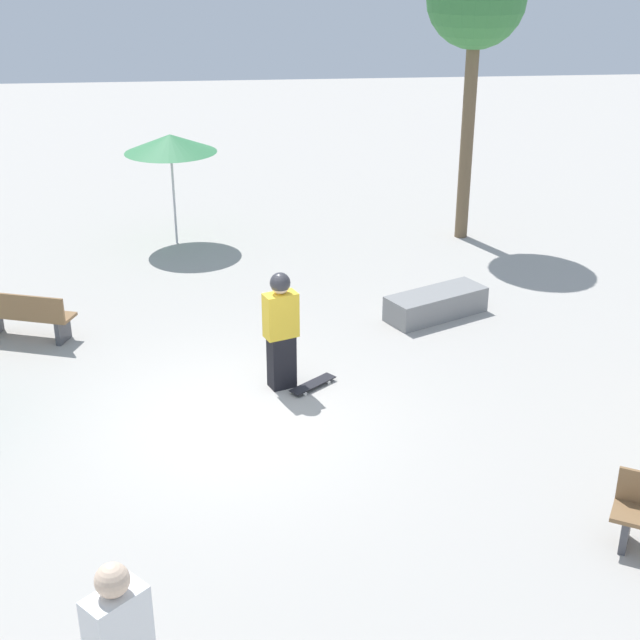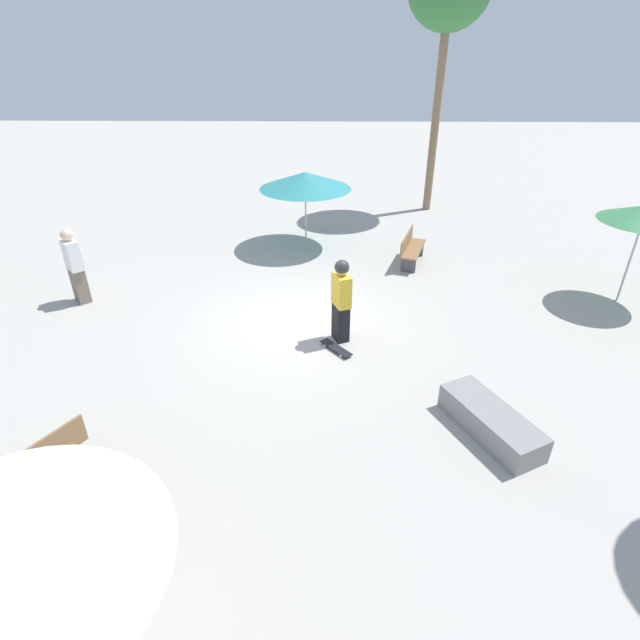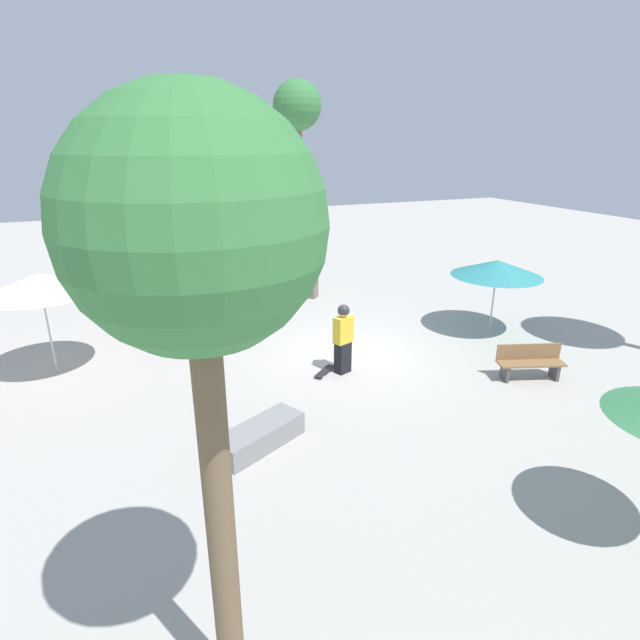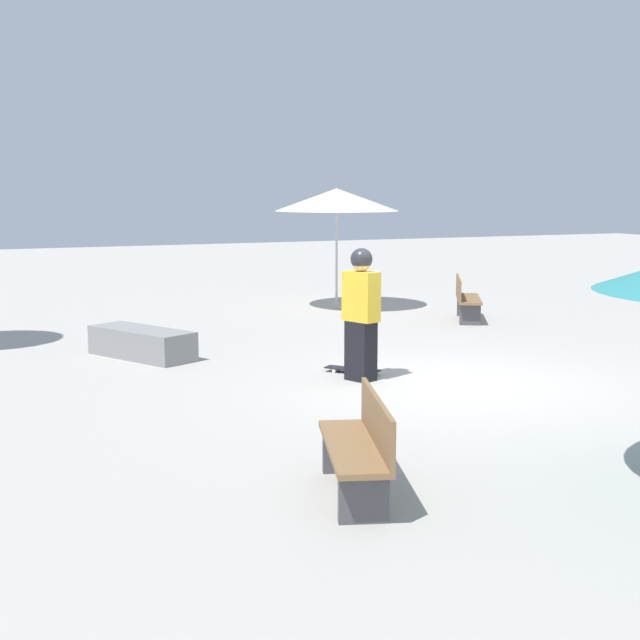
{
  "view_description": "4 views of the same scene",
  "coord_description": "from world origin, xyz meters",
  "px_view_note": "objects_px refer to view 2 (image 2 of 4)",
  "views": [
    {
      "loc": [
        10.73,
        0.2,
        6.24
      ],
      "look_at": [
        -0.61,
        1.28,
        1.21
      ],
      "focal_mm": 50.0,
      "sensor_mm": 36.0,
      "label": 1
    },
    {
      "loc": [
        -0.69,
        9.73,
        5.58
      ],
      "look_at": [
        -0.55,
        1.22,
        0.72
      ],
      "focal_mm": 28.0,
      "sensor_mm": 36.0,
      "label": 2
    },
    {
      "loc": [
        -11.33,
        5.6,
        5.55
      ],
      "look_at": [
        -0.55,
        1.19,
        1.32
      ],
      "focal_mm": 28.0,
      "sensor_mm": 36.0,
      "label": 3
    },
    {
      "loc": [
        -6.25,
        -9.85,
        2.59
      ],
      "look_at": [
        -1.54,
        0.83,
        0.85
      ],
      "focal_mm": 50.0,
      "sensor_mm": 36.0,
      "label": 4
    }
  ],
  "objects_px": {
    "skater_main": "(341,298)",
    "concrete_ledge": "(491,422)",
    "bench_near": "(31,468)",
    "bystander_watching": "(75,267)",
    "shade_umbrella_teal": "(305,180)",
    "skateboard": "(336,348)",
    "bench_far": "(411,249)"
  },
  "relations": [
    {
      "from": "concrete_ledge",
      "to": "shade_umbrella_teal",
      "type": "xyz_separation_m",
      "value": [
        3.3,
        -8.25,
        1.75
      ]
    },
    {
      "from": "skater_main",
      "to": "skateboard",
      "type": "bearing_deg",
      "value": -33.12
    },
    {
      "from": "concrete_ledge",
      "to": "bench_near",
      "type": "bearing_deg",
      "value": 10.88
    },
    {
      "from": "bench_far",
      "to": "bystander_watching",
      "type": "distance_m",
      "value": 8.59
    },
    {
      "from": "bench_near",
      "to": "bench_far",
      "type": "relative_size",
      "value": 0.97
    },
    {
      "from": "skater_main",
      "to": "bench_near",
      "type": "xyz_separation_m",
      "value": [
        4.34,
        4.11,
        -0.54
      ]
    },
    {
      "from": "bystander_watching",
      "to": "bench_near",
      "type": "bearing_deg",
      "value": 154.87
    },
    {
      "from": "skater_main",
      "to": "concrete_ledge",
      "type": "bearing_deg",
      "value": 18.58
    },
    {
      "from": "skater_main",
      "to": "skateboard",
      "type": "relative_size",
      "value": 2.42
    },
    {
      "from": "skater_main",
      "to": "bench_far",
      "type": "distance_m",
      "value": 4.61
    },
    {
      "from": "bench_far",
      "to": "bench_near",
      "type": "bearing_deg",
      "value": -19.36
    },
    {
      "from": "concrete_ledge",
      "to": "shade_umbrella_teal",
      "type": "height_order",
      "value": "shade_umbrella_teal"
    },
    {
      "from": "skateboard",
      "to": "bench_near",
      "type": "distance_m",
      "value": 5.62
    },
    {
      "from": "skater_main",
      "to": "bench_far",
      "type": "xyz_separation_m",
      "value": [
        -2.04,
        -4.09,
        -0.54
      ]
    },
    {
      "from": "skateboard",
      "to": "bystander_watching",
      "type": "xyz_separation_m",
      "value": [
        6.08,
        -2.07,
        0.85
      ]
    },
    {
      "from": "bench_near",
      "to": "bystander_watching",
      "type": "distance_m",
      "value": 6.03
    },
    {
      "from": "concrete_ledge",
      "to": "bench_near",
      "type": "distance_m",
      "value": 6.82
    },
    {
      "from": "skater_main",
      "to": "bench_far",
      "type": "bearing_deg",
      "value": 132.33
    },
    {
      "from": "skateboard",
      "to": "shade_umbrella_teal",
      "type": "distance_m",
      "value": 6.23
    },
    {
      "from": "skateboard",
      "to": "shade_umbrella_teal",
      "type": "relative_size",
      "value": 0.28
    },
    {
      "from": "skater_main",
      "to": "shade_umbrella_teal",
      "type": "xyz_separation_m",
      "value": [
        0.95,
        -5.42,
        1.0
      ]
    },
    {
      "from": "skateboard",
      "to": "bench_near",
      "type": "height_order",
      "value": "bench_near"
    },
    {
      "from": "skateboard",
      "to": "bystander_watching",
      "type": "relative_size",
      "value": 0.41
    },
    {
      "from": "bench_near",
      "to": "shade_umbrella_teal",
      "type": "distance_m",
      "value": 10.24
    },
    {
      "from": "shade_umbrella_teal",
      "to": "bystander_watching",
      "type": "xyz_separation_m",
      "value": [
        5.22,
        3.8,
        -1.06
      ]
    },
    {
      "from": "skater_main",
      "to": "concrete_ledge",
      "type": "distance_m",
      "value": 3.75
    },
    {
      "from": "bench_near",
      "to": "shade_umbrella_teal",
      "type": "height_order",
      "value": "shade_umbrella_teal"
    },
    {
      "from": "shade_umbrella_teal",
      "to": "concrete_ledge",
      "type": "bearing_deg",
      "value": 111.79
    },
    {
      "from": "concrete_ledge",
      "to": "bystander_watching",
      "type": "distance_m",
      "value": 9.63
    },
    {
      "from": "shade_umbrella_teal",
      "to": "bench_far",
      "type": "bearing_deg",
      "value": 156.03
    },
    {
      "from": "skater_main",
      "to": "shade_umbrella_teal",
      "type": "bearing_deg",
      "value": 168.71
    },
    {
      "from": "skateboard",
      "to": "shade_umbrella_teal",
      "type": "bearing_deg",
      "value": 148.02
    }
  ]
}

